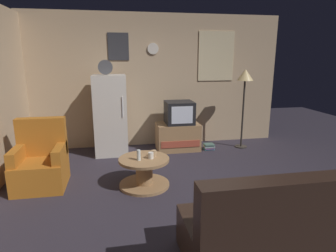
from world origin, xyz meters
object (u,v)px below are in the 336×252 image
crt_tv (179,113)px  mug_ceramic_white (151,155)px  coffee_table (144,172)px  standing_lamp (245,81)px  tv_stand (178,137)px  couch (281,231)px  armchair (41,163)px  book_stack (209,147)px  fridge (111,115)px  wine_glass (139,155)px  mug_ceramic_tan (154,153)px

crt_tv → mug_ceramic_white: 1.78m
coffee_table → standing_lamp: bearing=34.3°
tv_stand → couch: size_ratio=0.49×
crt_tv → armchair: crt_tv is taller
book_stack → fridge: bearing=176.0°
wine_glass → mug_ceramic_tan: size_ratio=1.67×
crt_tv → coffee_table: crt_tv is taller
tv_stand → wine_glass: 1.87m
mug_ceramic_white → book_stack: size_ratio=0.41×
standing_lamp → wine_glass: (-2.23, -1.54, -0.86)m
mug_ceramic_tan → armchair: size_ratio=0.09×
book_stack → tv_stand: bearing=169.0°
tv_stand → mug_ceramic_white: size_ratio=9.33×
tv_stand → fridge: bearing=179.4°
wine_glass → armchair: armchair is taller
couch → crt_tv: bearing=93.1°
fridge → standing_lamp: (2.62, -0.10, 0.60)m
fridge → crt_tv: size_ratio=3.28×
fridge → tv_stand: bearing=-0.6°
mug_ceramic_tan → crt_tv: bearing=64.7°
tv_stand → mug_ceramic_tan: (-0.68, -1.50, 0.20)m
tv_stand → armchair: (-2.28, -1.27, 0.07)m
coffee_table → crt_tv: bearing=61.1°
wine_glass → book_stack: size_ratio=0.69×
tv_stand → coffee_table: bearing=-118.1°
crt_tv → armchair: 2.67m
tv_stand → crt_tv: size_ratio=1.56×
tv_stand → couch: bearing=-86.4°
mug_ceramic_white → couch: (0.94, -1.77, -0.15)m
fridge → couch: (1.51, -3.36, -0.44)m
crt_tv → book_stack: size_ratio=2.49×
mug_ceramic_white → couch: 2.01m
crt_tv → coffee_table: 1.86m
armchair → crt_tv: bearing=28.8°
standing_lamp → wine_glass: standing_lamp is taller
coffee_table → mug_ceramic_tan: 0.30m
mug_ceramic_white → tv_stand: bearing=65.1°
coffee_table → armchair: bearing=168.9°
tv_stand → coffee_table: (-0.83, -1.56, -0.06)m
coffee_table → armchair: 1.48m
fridge → standing_lamp: 2.69m
crt_tv → wine_glass: crt_tv is taller
tv_stand → mug_ceramic_tan: size_ratio=9.33×
standing_lamp → mug_ceramic_tan: (-2.01, -1.41, -0.89)m
fridge → couch: fridge is taller
coffee_table → book_stack: 2.05m
tv_stand → armchair: armchair is taller
couch → book_stack: couch is taller
fridge → coffee_table: 1.73m
fridge → crt_tv: 1.33m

